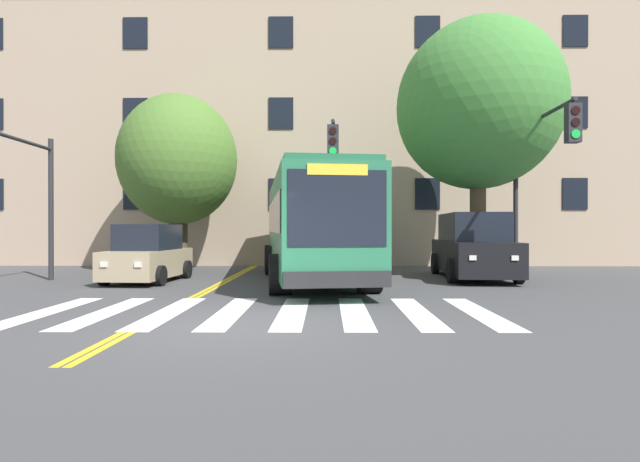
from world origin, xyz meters
name	(u,v)px	position (x,y,z in m)	size (l,w,h in m)	color
ground_plane	(235,326)	(0.00, 0.00, 0.00)	(120.00, 120.00, 0.00)	#424244
crosswalk	(262,312)	(0.28, 1.42, 0.00)	(9.22, 3.91, 0.01)	white
lane_line_yellow_inner	(258,263)	(-1.72, 15.42, 0.00)	(0.12, 36.00, 0.01)	gold
lane_line_yellow_outer	(261,263)	(-1.56, 15.42, 0.00)	(0.12, 36.00, 0.01)	gold
city_bus	(311,225)	(1.09, 7.44, 1.79)	(3.90, 10.73, 3.33)	#28704C
car_tan_near_lane	(148,255)	(-4.05, 7.13, 0.82)	(2.08, 3.76, 1.80)	tan
car_black_far_lane	(473,247)	(6.50, 8.32, 1.04)	(2.47, 5.30, 2.19)	black
traffic_light_near_corner	(537,162)	(7.95, 6.66, 3.69)	(0.34, 4.27, 5.44)	#28282D
traffic_light_far_corner	(23,179)	(-7.34, 6.00, 3.13)	(0.38, 3.62, 4.59)	#28282D
traffic_light_overhead	(335,172)	(1.85, 8.13, 3.57)	(0.39, 3.21, 5.40)	#28282D
street_tree_curbside_large	(478,106)	(6.87, 8.96, 5.96)	(6.62, 7.19, 8.92)	brown
street_tree_curbside_small	(178,161)	(-4.21, 10.85, 4.33)	(4.76, 5.18, 6.88)	#4C3D2D
building_facade	(289,140)	(-0.45, 18.17, 6.45)	(32.65, 9.03, 12.88)	tan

